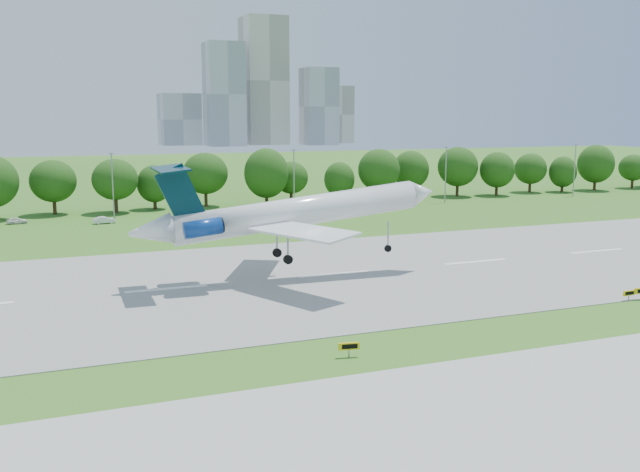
% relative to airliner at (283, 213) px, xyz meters
% --- Properties ---
extents(ground, '(600.00, 600.00, 0.00)m').
position_rel_airliner_xyz_m(ground, '(6.41, -25.03, -7.83)').
color(ground, '#2A631A').
rests_on(ground, ground).
extents(runway, '(400.00, 45.00, 0.08)m').
position_rel_airliner_xyz_m(runway, '(6.41, -0.03, -7.79)').
color(runway, gray).
rests_on(runway, ground).
extents(taxiway, '(400.00, 23.00, 0.08)m').
position_rel_airliner_xyz_m(taxiway, '(6.41, -43.03, -7.79)').
color(taxiway, '#ADADA8').
rests_on(taxiway, ground).
extents(tree_line, '(288.40, 8.40, 10.40)m').
position_rel_airliner_xyz_m(tree_line, '(6.41, 66.97, -1.64)').
color(tree_line, '#382314').
rests_on(tree_line, ground).
extents(light_poles, '(175.90, 0.25, 12.19)m').
position_rel_airliner_xyz_m(light_poles, '(3.91, 56.97, -1.49)').
color(light_poles, gray).
rests_on(light_poles, ground).
extents(skyline, '(127.00, 52.00, 80.00)m').
position_rel_airliner_xyz_m(skyline, '(106.57, 365.58, 22.64)').
color(skyline, '#B2B2B7').
rests_on(skyline, ground).
extents(airliner, '(37.23, 27.05, 11.62)m').
position_rel_airliner_xyz_m(airliner, '(0.00, 0.00, 0.00)').
color(airliner, white).
rests_on(airliner, ground).
extents(taxi_sign_left, '(1.71, 0.49, 1.20)m').
position_rel_airliner_xyz_m(taxi_sign_left, '(-3.81, -27.66, -6.94)').
color(taxi_sign_left, gray).
rests_on(taxi_sign_left, ground).
extents(taxi_sign_right, '(1.52, 0.24, 1.06)m').
position_rel_airliner_xyz_m(taxi_sign_right, '(30.22, -22.29, -7.04)').
color(taxi_sign_right, gray).
rests_on(taxi_sign_right, ground).
extents(service_vehicle_a, '(3.94, 1.80, 1.25)m').
position_rel_airliner_xyz_m(service_vehicle_a, '(-15.71, 52.56, -7.20)').
color(service_vehicle_a, white).
rests_on(service_vehicle_a, ground).
extents(service_vehicle_b, '(3.59, 1.80, 1.18)m').
position_rel_airliner_xyz_m(service_vehicle_b, '(-30.09, 57.81, -7.24)').
color(service_vehicle_b, silver).
rests_on(service_vehicle_b, ground).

